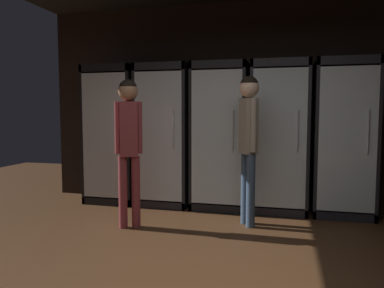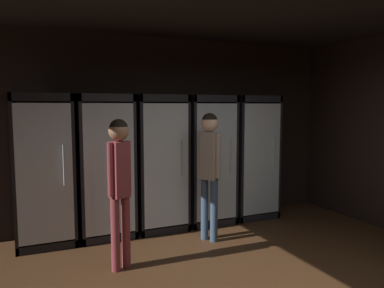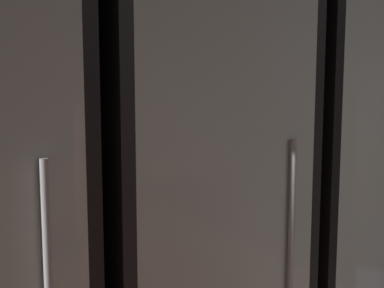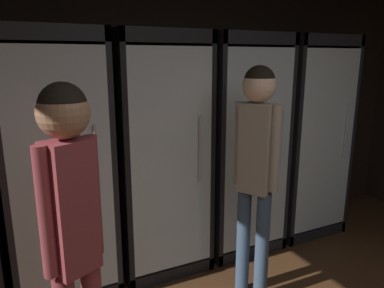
{
  "view_description": "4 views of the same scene",
  "coord_description": "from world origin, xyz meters",
  "px_view_note": "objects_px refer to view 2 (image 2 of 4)",
  "views": [
    {
      "loc": [
        0.47,
        -2.26,
        1.29
      ],
      "look_at": [
        -0.77,
        2.71,
        0.85
      ],
      "focal_mm": 35.1,
      "sensor_mm": 36.0,
      "label": 1
    },
    {
      "loc": [
        -2.08,
        -2.36,
        1.78
      ],
      "look_at": [
        0.03,
        2.45,
        1.24
      ],
      "focal_mm": 34.97,
      "sensor_mm": 36.0,
      "label": 2
    },
    {
      "loc": [
        -1.99,
        1.29,
        1.48
      ],
      "look_at": [
        -1.07,
        2.75,
        1.27
      ],
      "focal_mm": 44.35,
      "sensor_mm": 36.0,
      "label": 3
    },
    {
      "loc": [
        -1.38,
        0.02,
        1.74
      ],
      "look_at": [
        -0.17,
        2.49,
        1.08
      ],
      "focal_mm": 33.82,
      "sensor_mm": 36.0,
      "label": 4
    }
  ],
  "objects_px": {
    "shopper_near": "(120,174)",
    "cooler_left": "(105,167)",
    "cooler_far_left": "(44,172)",
    "cooler_center": "(159,164)",
    "shopper_far": "(209,159)",
    "cooler_right": "(207,161)",
    "cooler_far_right": "(250,158)"
  },
  "relations": [
    {
      "from": "cooler_far_left",
      "to": "shopper_far",
      "type": "relative_size",
      "value": 1.15
    },
    {
      "from": "cooler_far_left",
      "to": "cooler_center",
      "type": "xyz_separation_m",
      "value": [
        1.55,
        0.0,
        0.01
      ]
    },
    {
      "from": "cooler_center",
      "to": "cooler_far_left",
      "type": "bearing_deg",
      "value": -179.97
    },
    {
      "from": "cooler_center",
      "to": "cooler_far_right",
      "type": "xyz_separation_m",
      "value": [
        1.55,
        0.0,
        0.0
      ]
    },
    {
      "from": "cooler_far_left",
      "to": "cooler_far_right",
      "type": "distance_m",
      "value": 3.09
    },
    {
      "from": "shopper_far",
      "to": "shopper_near",
      "type": "bearing_deg",
      "value": -162.47
    },
    {
      "from": "cooler_right",
      "to": "shopper_far",
      "type": "height_order",
      "value": "cooler_right"
    },
    {
      "from": "shopper_near",
      "to": "shopper_far",
      "type": "height_order",
      "value": "shopper_far"
    },
    {
      "from": "shopper_near",
      "to": "cooler_left",
      "type": "bearing_deg",
      "value": 87.26
    },
    {
      "from": "cooler_far_left",
      "to": "cooler_right",
      "type": "xyz_separation_m",
      "value": [
        2.32,
        0.0,
        0.01
      ]
    },
    {
      "from": "cooler_left",
      "to": "shopper_near",
      "type": "distance_m",
      "value": 1.16
    },
    {
      "from": "cooler_center",
      "to": "shopper_near",
      "type": "relative_size",
      "value": 1.18
    },
    {
      "from": "cooler_left",
      "to": "shopper_near",
      "type": "relative_size",
      "value": 1.18
    },
    {
      "from": "cooler_left",
      "to": "cooler_far_right",
      "type": "xyz_separation_m",
      "value": [
        2.32,
        0.0,
        0.0
      ]
    },
    {
      "from": "cooler_center",
      "to": "shopper_far",
      "type": "relative_size",
      "value": 1.15
    },
    {
      "from": "shopper_far",
      "to": "cooler_center",
      "type": "bearing_deg",
      "value": 120.46
    },
    {
      "from": "cooler_far_left",
      "to": "cooler_center",
      "type": "distance_m",
      "value": 1.55
    },
    {
      "from": "cooler_center",
      "to": "cooler_right",
      "type": "distance_m",
      "value": 0.77
    },
    {
      "from": "cooler_center",
      "to": "shopper_far",
      "type": "height_order",
      "value": "cooler_center"
    },
    {
      "from": "cooler_center",
      "to": "shopper_far",
      "type": "xyz_separation_m",
      "value": [
        0.44,
        -0.76,
        0.14
      ]
    },
    {
      "from": "cooler_right",
      "to": "cooler_far_right",
      "type": "distance_m",
      "value": 0.77
    },
    {
      "from": "cooler_center",
      "to": "shopper_near",
      "type": "height_order",
      "value": "cooler_center"
    },
    {
      "from": "cooler_right",
      "to": "cooler_far_left",
      "type": "bearing_deg",
      "value": -179.91
    },
    {
      "from": "cooler_left",
      "to": "shopper_far",
      "type": "bearing_deg",
      "value": -31.79
    },
    {
      "from": "cooler_right",
      "to": "cooler_left",
      "type": "bearing_deg",
      "value": -179.9
    },
    {
      "from": "cooler_far_left",
      "to": "cooler_far_right",
      "type": "xyz_separation_m",
      "value": [
        3.09,
        0.0,
        0.01
      ]
    },
    {
      "from": "cooler_center",
      "to": "cooler_far_right",
      "type": "bearing_deg",
      "value": 0.02
    },
    {
      "from": "cooler_far_left",
      "to": "cooler_center",
      "type": "bearing_deg",
      "value": 0.03
    },
    {
      "from": "cooler_far_right",
      "to": "shopper_far",
      "type": "height_order",
      "value": "cooler_far_right"
    },
    {
      "from": "cooler_left",
      "to": "cooler_right",
      "type": "distance_m",
      "value": 1.55
    },
    {
      "from": "cooler_center",
      "to": "cooler_right",
      "type": "xyz_separation_m",
      "value": [
        0.77,
        0.0,
        -0.0
      ]
    },
    {
      "from": "cooler_left",
      "to": "cooler_right",
      "type": "xyz_separation_m",
      "value": [
        1.55,
        0.0,
        -0.0
      ]
    }
  ]
}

